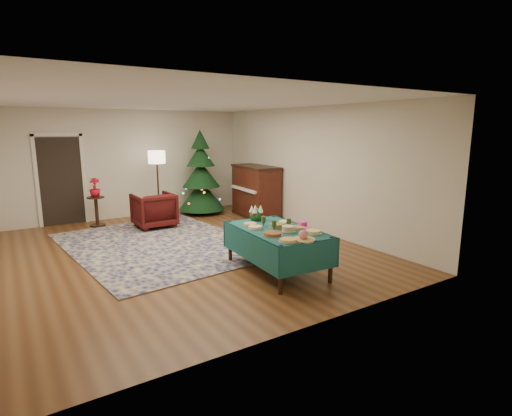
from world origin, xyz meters
TOP-DOWN VIEW (x-y plane):
  - room_shell at (0.00, 0.00)m, footprint 7.00×7.00m
  - doorway at (-1.60, 3.48)m, footprint 1.08×0.04m
  - rug at (-0.26, 0.63)m, footprint 3.62×4.51m
  - buffet_table at (0.78, -1.82)m, footprint 1.15×1.84m
  - platter_0 at (0.49, -2.49)m, footprint 0.28×0.28m
  - platter_1 at (0.72, -2.53)m, footprint 0.34×0.34m
  - platter_2 at (1.07, -2.35)m, footprint 0.25×0.25m
  - platter_3 at (0.50, -2.10)m, footprint 0.31×0.31m
  - platter_4 at (0.82, -2.06)m, footprint 0.22×0.22m
  - platter_5 at (1.07, -2.00)m, footprint 0.23×0.23m
  - platter_6 at (0.49, -1.63)m, footprint 0.25×0.25m
  - platter_7 at (0.83, -1.75)m, footprint 0.25×0.25m
  - platter_8 at (1.12, -1.58)m, footprint 0.24×0.24m
  - platter_9 at (0.56, -1.38)m, footprint 0.25×0.25m
  - goblet_0 at (0.71, -1.54)m, footprint 0.07×0.07m
  - goblet_1 at (0.96, -1.89)m, footprint 0.07×0.07m
  - goblet_2 at (0.69, -1.87)m, footprint 0.07×0.07m
  - napkin_stack at (1.14, -2.12)m, footprint 0.15×0.15m
  - gift_box at (1.18, -1.95)m, footprint 0.12×0.12m
  - centerpiece at (0.84, -1.13)m, footprint 0.25×0.25m
  - armchair at (0.10, 2.05)m, footprint 0.87×0.82m
  - floor_lamp at (0.49, 2.85)m, footprint 0.41×0.41m
  - side_table at (-0.99, 2.87)m, footprint 0.39×0.39m
  - potted_plant at (-0.99, 2.87)m, footprint 0.24×0.43m
  - christmas_tree at (1.69, 2.90)m, footprint 1.28×1.28m
  - piano at (2.66, 1.74)m, footprint 0.82×1.57m

SIDE VIEW (x-z plane):
  - rug at x=-0.26m, z-range 0.00..0.02m
  - side_table at x=-0.99m, z-range -0.01..0.68m
  - armchair at x=0.10m, z-range 0.00..0.88m
  - buffet_table at x=0.78m, z-range 0.21..0.90m
  - piano at x=2.66m, z-range -0.01..1.30m
  - platter_8 at x=1.12m, z-range 0.69..0.73m
  - platter_5 at x=1.07m, z-range 0.69..0.73m
  - platter_9 at x=0.56m, z-range 0.69..0.73m
  - napkin_stack at x=1.14m, z-range 0.69..0.73m
  - platter_0 at x=0.49m, z-range 0.69..0.73m
  - platter_6 at x=0.49m, z-range 0.69..0.74m
  - platter_3 at x=0.50m, z-range 0.69..0.74m
  - platter_2 at x=1.07m, z-range 0.69..0.75m
  - platter_7 at x=0.83m, z-range 0.69..0.75m
  - platter_4 at x=0.82m, z-range 0.69..0.78m
  - gift_box at x=1.18m, z-range 0.69..0.78m
  - platter_1 at x=0.72m, z-range 0.67..0.82m
  - goblet_0 at x=0.71m, z-range 0.69..0.86m
  - goblet_1 at x=0.96m, z-range 0.69..0.86m
  - goblet_2 at x=0.69m, z-range 0.69..0.86m
  - centerpiece at x=0.84m, z-range 0.67..0.95m
  - potted_plant at x=-0.99m, z-range 0.69..0.93m
  - christmas_tree at x=1.69m, z-range -0.11..2.10m
  - doorway at x=-1.60m, z-range 0.02..2.18m
  - room_shell at x=0.00m, z-range -2.15..4.85m
  - floor_lamp at x=0.49m, z-range 0.59..2.29m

